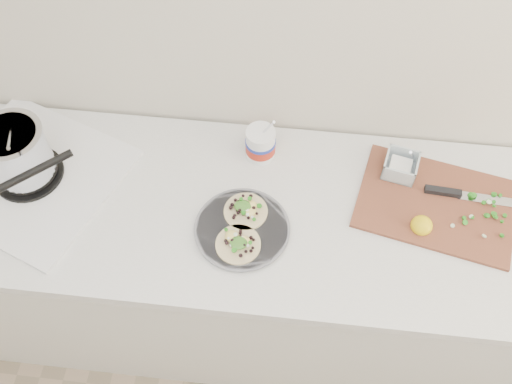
# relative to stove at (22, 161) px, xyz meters

# --- Properties ---
(counter) EXTENTS (2.44, 0.66, 0.90)m
(counter) POSITION_rel_stove_xyz_m (0.64, -0.02, -0.53)
(counter) COLOR silver
(counter) RESTS_ON ground
(stove) EXTENTS (0.66, 0.64, 0.25)m
(stove) POSITION_rel_stove_xyz_m (0.00, 0.00, 0.00)
(stove) COLOR silver
(stove) RESTS_ON counter
(taco_plate) EXTENTS (0.28, 0.28, 0.04)m
(taco_plate) POSITION_rel_stove_xyz_m (0.68, -0.12, -0.07)
(taco_plate) COLOR slate
(taco_plate) RESTS_ON counter
(tub) EXTENTS (0.10, 0.10, 0.21)m
(tub) POSITION_rel_stove_xyz_m (0.71, 0.17, -0.02)
(tub) COLOR white
(tub) RESTS_ON counter
(cutboard) EXTENTS (0.52, 0.41, 0.07)m
(cutboard) POSITION_rel_stove_xyz_m (1.25, 0.05, -0.07)
(cutboard) COLOR brown
(cutboard) RESTS_ON counter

